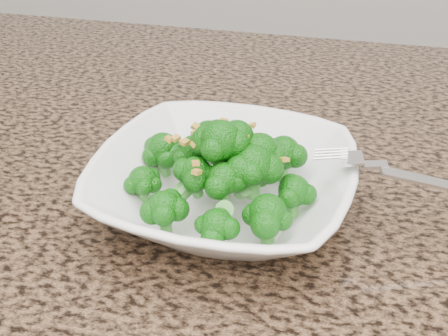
% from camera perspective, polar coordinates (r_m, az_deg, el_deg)
% --- Properties ---
extents(granite_counter, '(1.64, 1.04, 0.03)m').
position_cam_1_polar(granite_counter, '(0.59, -5.05, -3.85)').
color(granite_counter, brown).
rests_on(granite_counter, cabinet).
extents(bowl, '(0.26, 0.26, 0.06)m').
position_cam_1_polar(bowl, '(0.53, 0.00, -1.82)').
color(bowl, white).
rests_on(bowl, granite_counter).
extents(broccoli_pile, '(0.22, 0.22, 0.06)m').
position_cam_1_polar(broccoli_pile, '(0.50, 0.00, 4.08)').
color(broccoli_pile, '#0F610B').
rests_on(broccoli_pile, bowl).
extents(garlic_topping, '(0.13, 0.13, 0.01)m').
position_cam_1_polar(garlic_topping, '(0.49, 0.00, 7.73)').
color(garlic_topping, '#B78F2C').
rests_on(garlic_topping, broccoli_pile).
extents(fork, '(0.19, 0.06, 0.01)m').
position_cam_1_polar(fork, '(0.51, 15.45, 0.23)').
color(fork, silver).
rests_on(fork, bowl).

